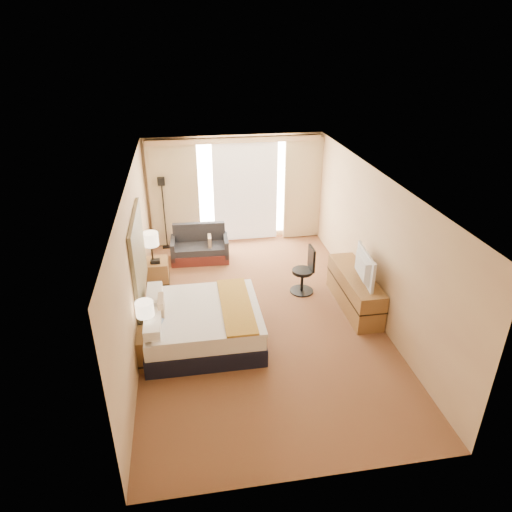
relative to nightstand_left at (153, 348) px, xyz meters
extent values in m
cube|color=#541C18|center=(1.87, 1.05, -0.28)|extent=(4.20, 7.00, 0.02)
cube|color=white|center=(1.87, 1.05, 2.33)|extent=(4.20, 7.00, 0.02)
cube|color=#DEBD87|center=(1.87, 4.55, 1.02)|extent=(4.20, 0.02, 2.60)
cube|color=#DEBD87|center=(1.87, -2.45, 1.02)|extent=(4.20, 0.02, 2.60)
cube|color=#DEBD87|center=(-0.23, 1.05, 1.02)|extent=(0.02, 7.00, 2.60)
cube|color=#DEBD87|center=(3.97, 1.05, 1.02)|extent=(0.02, 7.00, 2.60)
cube|color=black|center=(-0.19, 1.25, 1.01)|extent=(0.06, 1.85, 1.50)
cube|color=olive|center=(0.00, 0.00, 0.00)|extent=(0.45, 0.52, 0.55)
cube|color=olive|center=(0.00, 2.50, 0.00)|extent=(0.45, 0.52, 0.55)
cube|color=olive|center=(3.70, 1.05, 0.07)|extent=(0.50, 1.80, 0.70)
cube|color=white|center=(2.12, 4.52, 1.04)|extent=(2.30, 0.02, 2.30)
cube|color=#CFB492|center=(0.42, 4.43, 0.99)|extent=(1.15, 0.09, 2.50)
cube|color=#CFB492|center=(3.52, 4.43, 0.99)|extent=(0.90, 0.09, 2.50)
cube|color=silver|center=(2.12, 4.48, 0.99)|extent=(1.55, 0.04, 2.50)
cube|color=#DEBD87|center=(1.87, 4.39, 2.25)|extent=(4.00, 0.16, 0.12)
cube|color=black|center=(0.82, 0.43, -0.12)|extent=(1.89, 1.71, 0.32)
cube|color=white|center=(0.82, 0.43, 0.18)|extent=(1.85, 1.67, 0.27)
cube|color=white|center=(0.89, 0.43, 0.33)|extent=(1.73, 1.73, 0.06)
cube|color=gold|center=(1.38, 0.43, 0.38)|extent=(0.50, 1.73, 0.04)
cube|color=white|center=(0.04, 0.02, 0.45)|extent=(0.25, 0.70, 0.16)
cube|color=white|center=(0.04, 0.85, 0.45)|extent=(0.25, 0.70, 0.16)
cube|color=beige|center=(0.16, 0.43, 0.48)|extent=(0.09, 0.38, 0.32)
cube|color=maroon|center=(0.92, 3.50, -0.16)|extent=(1.31, 0.74, 0.23)
cube|color=#2E2E33|center=(0.92, 3.45, 0.03)|extent=(1.21, 0.60, 0.15)
cube|color=#2E2E33|center=(0.93, 3.78, 0.28)|extent=(1.20, 0.17, 0.51)
cube|color=#2E2E33|center=(0.32, 3.52, 0.06)|extent=(0.12, 0.69, 0.41)
cube|color=#2E2E33|center=(1.52, 3.48, 0.06)|extent=(0.12, 0.69, 0.41)
cube|color=beige|center=(1.15, 3.45, 0.18)|extent=(0.09, 0.32, 0.29)
cube|color=black|center=(0.16, 4.35, -0.26)|extent=(0.22, 0.22, 0.02)
cylinder|color=black|center=(0.16, 4.35, 0.53)|extent=(0.03, 0.03, 1.56)
cube|color=black|center=(0.16, 4.35, 1.38)|extent=(0.16, 0.16, 0.18)
cylinder|color=black|center=(2.86, 1.75, -0.26)|extent=(0.47, 0.47, 0.03)
cylinder|color=black|center=(2.86, 1.75, -0.03)|extent=(0.06, 0.06, 0.42)
cylinder|color=black|center=(2.86, 1.75, 0.19)|extent=(0.42, 0.42, 0.07)
cube|color=black|center=(3.03, 1.75, 0.46)|extent=(0.05, 0.38, 0.47)
cube|color=black|center=(-0.05, 0.00, 0.29)|extent=(0.10, 0.10, 0.04)
cylinder|color=black|center=(-0.05, 0.00, 0.49)|extent=(0.03, 0.03, 0.34)
cylinder|color=beige|center=(-0.05, 0.00, 0.74)|extent=(0.27, 0.27, 0.24)
cube|color=black|center=(-0.06, 2.43, 0.30)|extent=(0.11, 0.11, 0.04)
cylinder|color=black|center=(-0.06, 2.43, 0.51)|extent=(0.03, 0.03, 0.39)
cylinder|color=beige|center=(-0.06, 2.43, 0.80)|extent=(0.31, 0.31, 0.27)
cube|color=#9ABCEF|center=(0.12, 0.17, 0.33)|extent=(0.16, 0.16, 0.12)
cube|color=black|center=(-0.01, 2.42, 0.31)|extent=(0.18, 0.14, 0.07)
imported|color=black|center=(3.65, 0.82, 0.71)|extent=(0.22, 0.99, 0.57)
camera|label=1|loc=(0.66, -5.95, 4.49)|focal=32.00mm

